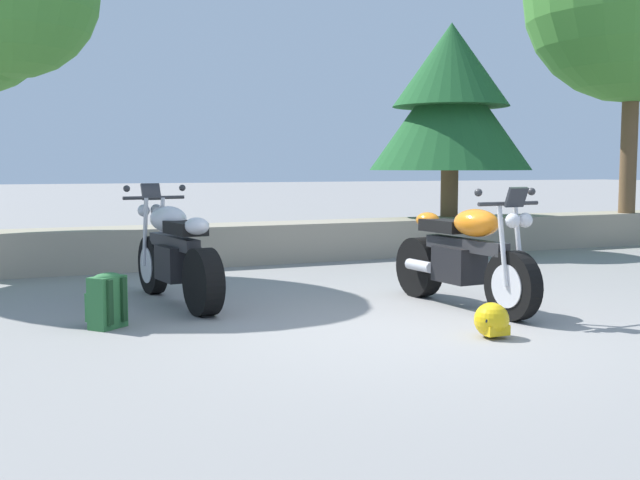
{
  "coord_description": "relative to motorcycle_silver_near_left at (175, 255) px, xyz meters",
  "views": [
    {
      "loc": [
        -3.27,
        -5.57,
        1.35
      ],
      "look_at": [
        -0.27,
        1.2,
        0.65
      ],
      "focal_mm": 43.38,
      "sensor_mm": 36.0,
      "label": 1
    }
  ],
  "objects": [
    {
      "name": "ground_plane",
      "position": [
        1.5,
        -1.95,
        -0.49
      ],
      "size": [
        120.0,
        120.0,
        0.0
      ],
      "primitive_type": "plane",
      "color": "gray"
    },
    {
      "name": "stone_wall",
      "position": [
        1.5,
        2.85,
        -0.21
      ],
      "size": [
        36.0,
        0.8,
        0.55
      ],
      "primitive_type": "cube",
      "color": "gray",
      "rests_on": "ground"
    },
    {
      "name": "motorcycle_silver_near_left",
      "position": [
        0.0,
        0.0,
        0.0
      ],
      "size": [
        0.69,
        2.07,
        1.18
      ],
      "color": "black",
      "rests_on": "ground"
    },
    {
      "name": "motorcycle_orange_centre",
      "position": [
        2.47,
        -1.37,
        0.0
      ],
      "size": [
        0.67,
        2.07,
        1.18
      ],
      "color": "black",
      "rests_on": "ground"
    },
    {
      "name": "rider_backpack",
      "position": [
        -0.81,
        -0.95,
        -0.24
      ],
      "size": [
        0.35,
        0.35,
        0.47
      ],
      "color": "#2D6B38",
      "rests_on": "ground"
    },
    {
      "name": "rider_helmet",
      "position": [
        1.93,
        -2.56,
        -0.35
      ],
      "size": [
        0.28,
        0.28,
        0.28
      ],
      "color": "yellow",
      "rests_on": "ground"
    },
    {
      "name": "pine_tree_mid_left",
      "position": [
        5.24,
        3.09,
        1.94
      ],
      "size": [
        2.61,
        2.61,
        3.09
      ],
      "color": "brown",
      "rests_on": "stone_wall"
    }
  ]
}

